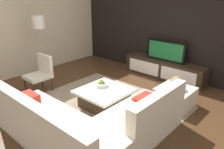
# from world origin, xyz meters

# --- Properties ---
(ground_plane) EXTENTS (14.00, 14.00, 0.00)m
(ground_plane) POSITION_xyz_m (0.00, 0.00, 0.00)
(ground_plane) COLOR #4C301C
(feature_wall_back) EXTENTS (6.40, 0.12, 2.80)m
(feature_wall_back) POSITION_xyz_m (0.00, 2.70, 1.40)
(feature_wall_back) COLOR black
(feature_wall_back) RESTS_ON ground
(side_wall_left) EXTENTS (0.12, 5.20, 2.80)m
(side_wall_left) POSITION_xyz_m (-3.20, 0.20, 1.40)
(side_wall_left) COLOR beige
(side_wall_left) RESTS_ON ground
(area_rug) EXTENTS (3.05, 2.76, 0.01)m
(area_rug) POSITION_xyz_m (-0.10, 0.00, 0.01)
(area_rug) COLOR gray
(area_rug) RESTS_ON ground
(media_console) EXTENTS (2.29, 0.48, 0.50)m
(media_console) POSITION_xyz_m (0.00, 2.40, 0.25)
(media_console) COLOR #332319
(media_console) RESTS_ON ground
(television) EXTENTS (1.12, 0.06, 0.55)m
(television) POSITION_xyz_m (0.00, 2.40, 0.77)
(television) COLOR black
(television) RESTS_ON media_console
(sectional_couch) EXTENTS (2.43, 2.32, 0.85)m
(sectional_couch) POSITION_xyz_m (0.51, -0.89, 0.29)
(sectional_couch) COLOR beige
(sectional_couch) RESTS_ON ground
(coffee_table) EXTENTS (0.97, 1.01, 0.38)m
(coffee_table) POSITION_xyz_m (-0.10, 0.10, 0.20)
(coffee_table) COLOR #332319
(coffee_table) RESTS_ON ground
(accent_chair_near) EXTENTS (0.53, 0.55, 0.87)m
(accent_chair_near) POSITION_xyz_m (-1.80, -0.31, 0.49)
(accent_chair_near) COLOR #332319
(accent_chair_near) RESTS_ON ground
(floor_lamp) EXTENTS (0.32, 0.32, 1.70)m
(floor_lamp) POSITION_xyz_m (-2.49, 0.17, 1.43)
(floor_lamp) COLOR #A5A5AA
(floor_lamp) RESTS_ON ground
(ottoman) EXTENTS (0.70, 0.70, 0.40)m
(ottoman) POSITION_xyz_m (0.99, 1.12, 0.20)
(ottoman) COLOR beige
(ottoman) RESTS_ON ground
(fruit_bowl) EXTENTS (0.28, 0.28, 0.14)m
(fruit_bowl) POSITION_xyz_m (-0.28, 0.20, 0.43)
(fruit_bowl) COLOR silver
(fruit_bowl) RESTS_ON coffee_table
(decorative_ball) EXTENTS (0.27, 0.27, 0.27)m
(decorative_ball) POSITION_xyz_m (0.99, 1.12, 0.53)
(decorative_ball) COLOR #997247
(decorative_ball) RESTS_ON ottoman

